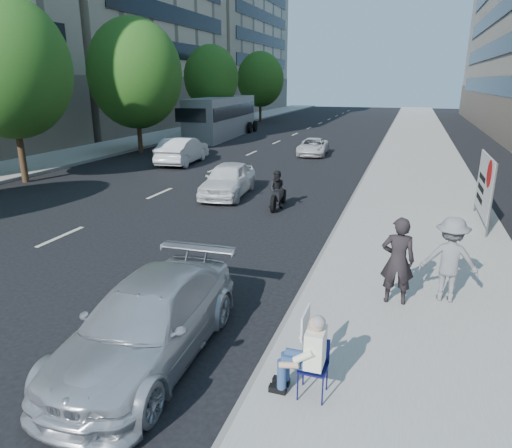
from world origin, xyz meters
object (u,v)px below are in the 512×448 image
at_px(white_sedan_near, 228,179).
at_px(bus, 222,117).
at_px(white_sedan_far, 313,147).
at_px(motorcycle, 278,192).
at_px(pedestrian_woman, 398,261).
at_px(white_sedan_mid, 183,150).
at_px(seated_protester, 307,350).
at_px(parked_sedan, 148,322).
at_px(jogger, 450,259).
at_px(protest_banner, 485,185).

bearing_deg(white_sedan_near, bus, 107.83).
xyz_separation_m(white_sedan_far, motorcycle, (1.41, -13.18, 0.11)).
xyz_separation_m(pedestrian_woman, white_sedan_near, (-7.00, 8.13, -0.39)).
bearing_deg(white_sedan_mid, seated_protester, 116.60).
bearing_deg(pedestrian_woman, bus, -64.99).
distance_m(parked_sedan, white_sedan_far, 23.34).
xyz_separation_m(seated_protester, white_sedan_near, (-5.87, 11.57, -0.19)).
bearing_deg(white_sedan_far, jogger, -75.36).
distance_m(seated_protester, white_sedan_far, 24.00).
xyz_separation_m(jogger, white_sedan_far, (-6.91, 19.61, -0.53)).
bearing_deg(pedestrian_woman, parked_sedan, 35.10).
bearing_deg(jogger, white_sedan_mid, -46.43).
distance_m(protest_banner, white_sedan_near, 9.53).
xyz_separation_m(seated_protester, white_sedan_mid, (-11.28, 18.00, -0.11)).
relative_size(white_sedan_far, bus, 0.31).
bearing_deg(parked_sedan, seated_protester, -7.53).
bearing_deg(protest_banner, jogger, -102.53).
relative_size(parked_sedan, bus, 0.38).
relative_size(seated_protester, white_sedan_far, 0.34).
distance_m(motorcycle, bus, 23.48).
height_order(jogger, white_sedan_far, jogger).
xyz_separation_m(pedestrian_woman, protest_banner, (2.40, 6.70, 0.32)).
distance_m(parked_sedan, motorcycle, 10.09).
bearing_deg(seated_protester, pedestrian_woman, 71.94).
xyz_separation_m(motorcycle, bus, (-10.86, 20.79, 1.00)).
bearing_deg(parked_sedan, bus, 108.26).
relative_size(motorcycle, bus, 0.17).
bearing_deg(motorcycle, jogger, -55.63).
bearing_deg(white_sedan_near, white_sedan_far, 79.42).
bearing_deg(bus, parked_sedan, -73.91).
xyz_separation_m(protest_banner, parked_sedan, (-6.31, -9.88, -0.73)).
height_order(white_sedan_mid, white_sedan_far, white_sedan_mid).
xyz_separation_m(white_sedan_near, white_sedan_mid, (-5.41, 6.43, 0.07)).
height_order(pedestrian_woman, white_sedan_near, pedestrian_woman).
relative_size(seated_protester, jogger, 0.72).
bearing_deg(protest_banner, motorcycle, 178.37).
height_order(parked_sedan, motorcycle, motorcycle).
distance_m(pedestrian_woman, motorcycle, 8.24).
bearing_deg(pedestrian_woman, white_sedan_near, -53.27).
bearing_deg(white_sedan_mid, white_sedan_near, 124.59).
xyz_separation_m(pedestrian_woman, white_sedan_mid, (-12.40, 14.55, -0.32)).
xyz_separation_m(white_sedan_mid, white_sedan_far, (6.51, 5.52, -0.23)).
height_order(white_sedan_near, white_sedan_mid, white_sedan_mid).
relative_size(white_sedan_mid, motorcycle, 2.25).
height_order(pedestrian_woman, motorcycle, pedestrian_woman).
bearing_deg(white_sedan_far, white_sedan_near, -100.03).
xyz_separation_m(pedestrian_woman, motorcycle, (-4.49, 6.90, -0.44)).
xyz_separation_m(seated_protester, motorcycle, (-3.36, 10.34, -0.24)).
xyz_separation_m(white_sedan_mid, bus, (-2.95, 13.13, 0.88)).
bearing_deg(motorcycle, white_sedan_near, 147.71).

